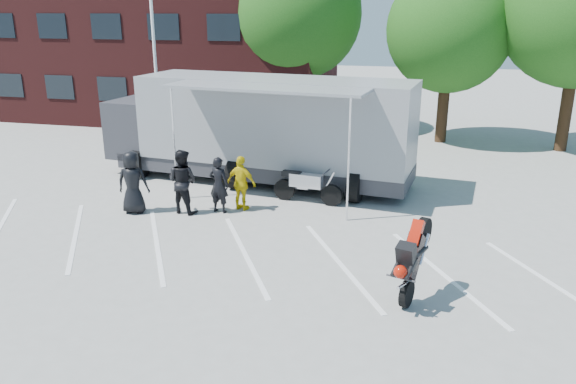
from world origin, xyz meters
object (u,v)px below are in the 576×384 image
at_px(tree_left, 298,14).
at_px(tree_mid, 450,30).
at_px(spectator_leather_a, 133,182).
at_px(transporter_truck, 263,181).
at_px(spectator_leather_c, 182,181).
at_px(spectator_hivis, 242,183).
at_px(stunt_bike_rider, 416,294).
at_px(spectator_leather_b, 219,185).
at_px(parked_motorcycle, 308,203).
at_px(flagpole, 159,29).

relative_size(tree_left, tree_mid, 1.13).
bearing_deg(spectator_leather_a, transporter_truck, -134.82).
xyz_separation_m(spectator_leather_c, spectator_hivis, (1.62, 0.63, -0.13)).
bearing_deg(spectator_leather_a, tree_mid, -137.04).
bearing_deg(tree_mid, spectator_leather_c, -122.93).
xyz_separation_m(stunt_bike_rider, spectator_leather_b, (-5.90, 3.79, 0.85)).
bearing_deg(parked_motorcycle, spectator_hivis, 129.30).
bearing_deg(spectator_leather_c, tree_mid, -111.62).
height_order(flagpole, stunt_bike_rider, flagpole).
xyz_separation_m(parked_motorcycle, spectator_leather_a, (-4.82, -2.13, 0.94)).
relative_size(parked_motorcycle, spectator_leather_b, 1.34).
distance_m(flagpole, spectator_hivis, 9.05).
bearing_deg(parked_motorcycle, flagpole, 63.28).
bearing_deg(tree_left, spectator_leather_a, -98.42).
bearing_deg(flagpole, stunt_bike_rider, -43.45).
xyz_separation_m(flagpole, spectator_hivis, (5.36, -5.96, -4.22)).
xyz_separation_m(tree_left, transporter_truck, (0.85, -8.93, -5.57)).
xyz_separation_m(transporter_truck, spectator_leather_a, (-2.77, -4.04, 0.94)).
bearing_deg(spectator_leather_b, parked_motorcycle, -139.45).
distance_m(transporter_truck, spectator_leather_b, 3.51).
relative_size(tree_mid, spectator_leather_b, 4.51).
relative_size(flagpole, transporter_truck, 0.70).
bearing_deg(transporter_truck, spectator_hivis, -78.77).
bearing_deg(tree_left, parked_motorcycle, -75.01).
xyz_separation_m(tree_mid, parked_motorcycle, (-4.10, -9.84, -4.94)).
xyz_separation_m(tree_left, spectator_leather_c, (-0.51, -12.59, -4.60)).
xyz_separation_m(tree_left, stunt_bike_rider, (6.43, -16.11, -5.57)).
relative_size(tree_left, spectator_leather_c, 4.49).
height_order(tree_mid, parked_motorcycle, tree_mid).
bearing_deg(spectator_leather_a, stunt_bike_rider, 149.05).
bearing_deg(tree_left, flagpole, -125.28).
height_order(tree_left, spectator_leather_c, tree_left).
bearing_deg(stunt_bike_rider, tree_left, 129.39).
distance_m(parked_motorcycle, spectator_leather_c, 3.95).
relative_size(tree_mid, spectator_leather_a, 4.08).
xyz_separation_m(spectator_leather_b, spectator_hivis, (0.59, 0.36, -0.02)).
relative_size(tree_mid, transporter_truck, 0.67).
xyz_separation_m(tree_mid, spectator_leather_a, (-8.92, -11.97, -4.00)).
bearing_deg(parked_motorcycle, spectator_leather_a, 121.24).
relative_size(tree_mid, spectator_leather_c, 3.99).
distance_m(transporter_truck, spectator_hivis, 3.15).
height_order(flagpole, transporter_truck, flagpole).
height_order(flagpole, tree_mid, flagpole).
bearing_deg(parked_motorcycle, tree_mid, -15.21).
xyz_separation_m(flagpole, parked_motorcycle, (7.15, -4.84, -5.05)).
xyz_separation_m(parked_motorcycle, stunt_bike_rider, (3.52, -5.27, 0.00)).
bearing_deg(tree_left, spectator_hivis, -84.69).
distance_m(flagpole, spectator_leather_c, 8.61).
distance_m(tree_mid, spectator_hivis, 13.10).
bearing_deg(tree_mid, tree_left, 171.87).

